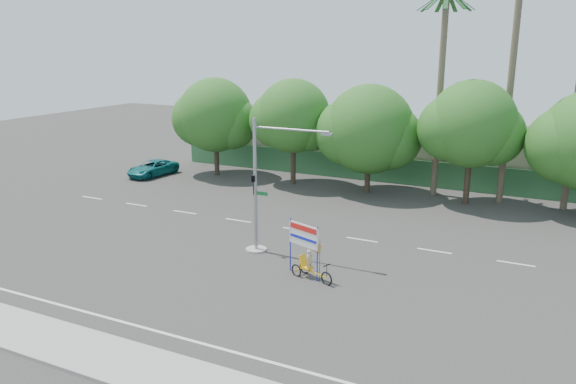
% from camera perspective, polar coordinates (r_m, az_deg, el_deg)
% --- Properties ---
extents(ground, '(120.00, 120.00, 0.00)m').
position_cam_1_polar(ground, '(25.47, -2.69, -9.68)').
color(ground, '#33302D').
rests_on(ground, ground).
extents(sidewalk_near, '(50.00, 2.40, 0.12)m').
position_cam_1_polar(sidewalk_near, '(19.98, -13.52, -17.35)').
color(sidewalk_near, gray).
rests_on(sidewalk_near, ground).
extents(fence, '(38.00, 0.08, 2.00)m').
position_cam_1_polar(fence, '(44.31, 10.70, 2.13)').
color(fence, '#336B3D').
rests_on(fence, ground).
extents(building_left, '(12.00, 8.00, 4.00)m').
position_cam_1_polar(building_left, '(51.62, 1.34, 5.31)').
color(building_left, beige).
rests_on(building_left, ground).
extents(building_right, '(14.00, 8.00, 3.60)m').
position_cam_1_polar(building_right, '(47.22, 21.64, 3.11)').
color(building_right, beige).
rests_on(building_right, ground).
extents(tree_far_left, '(7.14, 6.00, 7.96)m').
position_cam_1_polar(tree_far_left, '(46.22, -7.45, 7.53)').
color(tree_far_left, '#473828').
rests_on(tree_far_left, ground).
extents(tree_left, '(6.66, 5.60, 8.07)m').
position_cam_1_polar(tree_left, '(42.76, 0.48, 7.46)').
color(tree_left, '#473828').
rests_on(tree_left, ground).
extents(tree_center, '(7.62, 6.40, 7.85)m').
position_cam_1_polar(tree_center, '(40.66, 8.17, 6.08)').
color(tree_center, '#473828').
rests_on(tree_center, ground).
extents(tree_right, '(6.90, 5.80, 8.36)m').
position_cam_1_polar(tree_right, '(39.01, 18.10, 6.28)').
color(tree_right, '#473828').
rests_on(tree_right, ground).
extents(palm_tall, '(3.73, 3.79, 17.45)m').
position_cam_1_polar(palm_tall, '(39.92, 22.02, 13.67)').
color(palm_tall, '#70604C').
rests_on(palm_tall, ground).
extents(palm_short, '(3.73, 3.79, 14.45)m').
position_cam_1_polar(palm_short, '(40.56, 15.34, 11.94)').
color(palm_short, '#70604C').
rests_on(palm_short, ground).
extents(traffic_signal, '(4.72, 1.10, 7.00)m').
position_cam_1_polar(traffic_signal, '(28.75, -2.81, -0.59)').
color(traffic_signal, gray).
rests_on(traffic_signal, ground).
extents(trike_billboard, '(2.58, 1.17, 2.67)m').
position_cam_1_polar(trike_billboard, '(26.12, 1.99, -6.47)').
color(trike_billboard, black).
rests_on(trike_billboard, ground).
extents(pickup_truck, '(2.62, 4.76, 1.26)m').
position_cam_1_polar(pickup_truck, '(47.52, -13.59, 2.38)').
color(pickup_truck, '#0E6566').
rests_on(pickup_truck, ground).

